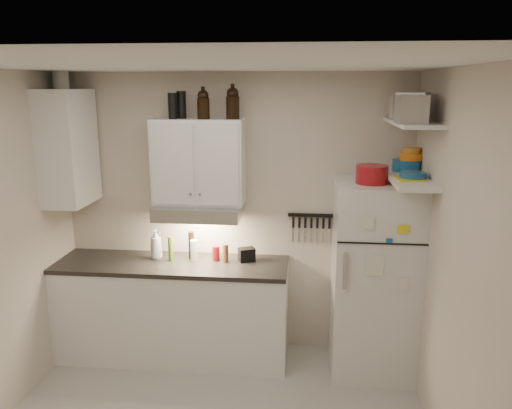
{
  "coord_description": "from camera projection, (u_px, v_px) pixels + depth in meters",
  "views": [
    {
      "loc": [
        0.63,
        -2.97,
        2.48
      ],
      "look_at": [
        0.25,
        0.9,
        1.55
      ],
      "focal_mm": 35.0,
      "sensor_mm": 36.0,
      "label": 1
    }
  ],
  "objects": [
    {
      "name": "tin_b",
      "position": [
        412.0,
        109.0,
        3.56
      ],
      "size": [
        0.21,
        0.21,
        0.2
      ],
      "primitive_type": "cube",
      "rotation": [
        0.0,
        0.0,
        0.05
      ],
      "color": "#AAAAAD",
      "rests_on": "shelf_hi"
    },
    {
      "name": "tin_a",
      "position": [
        413.0,
        107.0,
        3.76
      ],
      "size": [
        0.27,
        0.26,
        0.21
      ],
      "primitive_type": "cube",
      "rotation": [
        0.0,
        0.0,
        -0.43
      ],
      "color": "#AAAAAD",
      "rests_on": "shelf_hi"
    },
    {
      "name": "stock_pot",
      "position": [
        405.0,
        107.0,
        4.05
      ],
      "size": [
        0.27,
        0.27,
        0.19
      ],
      "primitive_type": "cylinder",
      "rotation": [
        0.0,
        0.0,
        -0.02
      ],
      "color": "silver",
      "rests_on": "shelf_hi"
    },
    {
      "name": "thermos_a",
      "position": [
        181.0,
        105.0,
        4.3
      ],
      "size": [
        0.09,
        0.09,
        0.23
      ],
      "primitive_type": "cylinder",
      "rotation": [
        0.0,
        0.0,
        0.12
      ],
      "color": "black",
      "rests_on": "upper_cabinet"
    },
    {
      "name": "dutch_oven",
      "position": [
        372.0,
        174.0,
        4.06
      ],
      "size": [
        0.32,
        0.32,
        0.15
      ],
      "primitive_type": "cylinder",
      "rotation": [
        0.0,
        0.0,
        0.25
      ],
      "color": "maroon",
      "rests_on": "fridge"
    },
    {
      "name": "bowl_yellow",
      "position": [
        412.0,
        150.0,
        4.18
      ],
      "size": [
        0.15,
        0.15,
        0.05
      ],
      "primitive_type": "cylinder",
      "color": "orange",
      "rests_on": "bowl_orange"
    },
    {
      "name": "range_hood",
      "position": [
        199.0,
        211.0,
        4.45
      ],
      "size": [
        0.76,
        0.46,
        0.12
      ],
      "primitive_type": "cube",
      "color": "silver",
      "rests_on": "back_wall"
    },
    {
      "name": "back_wall",
      "position": [
        236.0,
        215.0,
        4.67
      ],
      "size": [
        3.2,
        0.02,
        2.6
      ],
      "primitive_type": "cube",
      "color": "beige",
      "rests_on": "ground"
    },
    {
      "name": "vinegar_bottle",
      "position": [
        191.0,
        245.0,
        4.59
      ],
      "size": [
        0.06,
        0.06,
        0.26
      ],
      "primitive_type": "cylinder",
      "rotation": [
        0.0,
        0.0,
        0.18
      ],
      "color": "black",
      "rests_on": "countertop"
    },
    {
      "name": "side_cabinet",
      "position": [
        68.0,
        148.0,
        4.36
      ],
      "size": [
        0.33,
        0.55,
        1.0
      ],
      "primitive_type": "cube",
      "color": "white",
      "rests_on": "left_wall"
    },
    {
      "name": "right_wall",
      "position": [
        462.0,
        283.0,
        3.06
      ],
      "size": [
        0.02,
        3.0,
        2.6
      ],
      "primitive_type": "cube",
      "color": "beige",
      "rests_on": "ground"
    },
    {
      "name": "countertop",
      "position": [
        172.0,
        264.0,
        4.52
      ],
      "size": [
        2.1,
        0.62,
        0.04
      ],
      "primitive_type": "cube",
      "color": "black",
      "rests_on": "base_cabinet"
    },
    {
      "name": "bowl_teal",
      "position": [
        406.0,
        165.0,
        4.21
      ],
      "size": [
        0.24,
        0.24,
        0.09
      ],
      "primitive_type": "cylinder",
      "color": "#19588B",
      "rests_on": "shelf_lo"
    },
    {
      "name": "plates",
      "position": [
        413.0,
        175.0,
        3.87
      ],
      "size": [
        0.22,
        0.22,
        0.05
      ],
      "primitive_type": "cylinder",
      "rotation": [
        0.0,
        0.0,
        -0.05
      ],
      "color": "#19588B",
      "rests_on": "shelf_lo"
    },
    {
      "name": "soap_bottle",
      "position": [
        156.0,
        242.0,
        4.58
      ],
      "size": [
        0.14,
        0.14,
        0.32
      ],
      "primitive_type": "imported",
      "rotation": [
        0.0,
        0.0,
        -0.17
      ],
      "color": "white",
      "rests_on": "countertop"
    },
    {
      "name": "red_jar",
      "position": [
        216.0,
        253.0,
        4.55
      ],
      "size": [
        0.07,
        0.07,
        0.14
      ],
      "primitive_type": "cylinder",
      "rotation": [
        0.0,
        0.0,
        0.04
      ],
      "color": "maroon",
      "rests_on": "countertop"
    },
    {
      "name": "fridge",
      "position": [
        374.0,
        279.0,
        4.32
      ],
      "size": [
        0.7,
        0.68,
        1.7
      ],
      "primitive_type": "cube",
      "color": "white",
      "rests_on": "floor"
    },
    {
      "name": "caddy",
      "position": [
        247.0,
        255.0,
        4.54
      ],
      "size": [
        0.17,
        0.15,
        0.12
      ],
      "primitive_type": "cube",
      "rotation": [
        0.0,
        0.0,
        0.41
      ],
      "color": "black",
      "rests_on": "countertop"
    },
    {
      "name": "growler_a",
      "position": [
        203.0,
        104.0,
        4.22
      ],
      "size": [
        0.11,
        0.11,
        0.25
      ],
      "primitive_type": null,
      "rotation": [
        0.0,
        0.0,
        -0.04
      ],
      "color": "black",
      "rests_on": "upper_cabinet"
    },
    {
      "name": "knife_strip",
      "position": [
        311.0,
        215.0,
        4.57
      ],
      "size": [
        0.42,
        0.02,
        0.03
      ],
      "primitive_type": "cube",
      "color": "black",
      "rests_on": "back_wall"
    },
    {
      "name": "bowl_orange",
      "position": [
        411.0,
        156.0,
        4.19
      ],
      "size": [
        0.19,
        0.19,
        0.06
      ],
      "primitive_type": "cylinder",
      "color": "orange",
      "rests_on": "bowl_teal"
    },
    {
      "name": "spice_jar",
      "position": [
        382.0,
        176.0,
        4.07
      ],
      "size": [
        0.08,
        0.08,
        0.11
      ],
      "primitive_type": "cylinder",
      "rotation": [
        0.0,
        0.0,
        -0.18
      ],
      "color": "silver",
      "rests_on": "fridge"
    },
    {
      "name": "growler_b",
      "position": [
        233.0,
        103.0,
        4.24
      ],
      "size": [
        0.13,
        0.13,
        0.27
      ],
      "primitive_type": null,
      "rotation": [
        0.0,
        0.0,
        0.16
      ],
      "color": "black",
      "rests_on": "upper_cabinet"
    },
    {
      "name": "base_cabinet",
      "position": [
        173.0,
        311.0,
        4.62
      ],
      "size": [
        2.1,
        0.6,
        0.88
      ],
      "primitive_type": "cube",
      "color": "white",
      "rests_on": "floor"
    },
    {
      "name": "upper_cabinet",
      "position": [
        199.0,
        161.0,
        4.41
      ],
      "size": [
        0.8,
        0.33,
        0.75
      ],
      "primitive_type": "cube",
      "color": "white",
      "rests_on": "back_wall"
    },
    {
      "name": "ceiling",
      "position": [
        198.0,
        63.0,
        2.9
      ],
      "size": [
        3.2,
        3.0,
        0.02
      ],
      "primitive_type": "cube",
      "color": "white",
      "rests_on": "ground"
    },
    {
      "name": "side_jar",
      "position": [
        61.0,
        78.0,
        4.29
      ],
      "size": [
        0.18,
        0.18,
        0.18
      ],
      "primitive_type": "cylinder",
      "rotation": [
        0.0,
        0.0,
        0.43
      ],
      "color": "silver",
      "rests_on": "side_cabinet"
    },
    {
      "name": "oil_bottle",
      "position": [
        171.0,
        249.0,
        4.53
      ],
      "size": [
        0.05,
        0.05,
        0.23
      ],
      "primitive_type": "cylinder",
      "rotation": [
        0.0,
        0.0,
        0.26
      ],
      "color": "#51711C",
      "rests_on": "countertop"
    },
    {
      "name": "pepper_mill",
      "position": [
        226.0,
        253.0,
        4.5
      ],
      "size": [
        0.05,
        0.05,
        0.17
      ],
      "primitive_type": "cylinder",
      "rotation": [
        0.0,
        0.0,
        -0.02
      ],
      "color": "brown",
      "rests_on": "countertop"
    },
    {
      "name": "book_stack",
      "position": [
        409.0,
        183.0,
        3.86
      ],
      "size": [
        0.22,
        0.26,
        0.08
      ],
      "primitive_type": "cube",
      "rotation": [
        0.0,
        0.0,
        0.09
      ],
      "color": "yellow",
      "rests_on": "fridge"
    },
    {
      "name": "shelf_hi",
      "position": [
        412.0,
        123.0,
        3.85
      ],
      "size": [
        0.3,
        0.95,
        0.03
      ],
      "primitive_type": "cube",
      "color": "white",
      "rests_on": "right_wall"
    },
    {
      "name": "thermos_b",
      "position": [
        173.0,
        106.0,
        4.24
      ],
      "size": [
        0.1,
        0.1,
        0.22
      ],
      "primitive_type": "cylinder",
      "rotation": [
        0.0,
        0.0,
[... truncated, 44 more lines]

